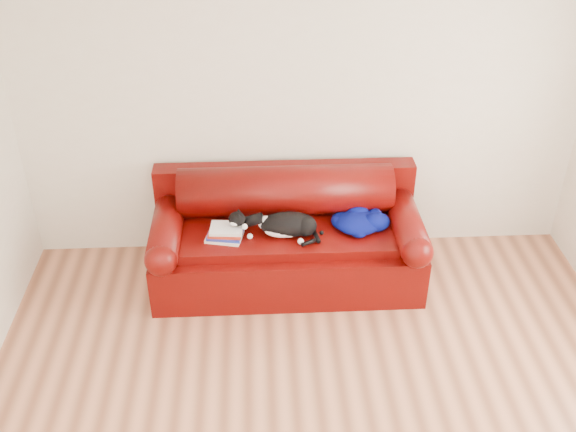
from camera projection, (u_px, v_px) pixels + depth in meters
name	position (u px, v px, depth m)	size (l,w,h in m)	color
ground	(322.00, 422.00, 4.28)	(4.50, 4.50, 0.00)	brown
room_shell	(356.00, 197.00, 3.39)	(4.52, 4.02, 2.61)	beige
sofa_base	(287.00, 254.00, 5.40)	(2.10, 0.90, 0.50)	#3E0502
sofa_back	(286.00, 206.00, 5.44)	(2.10, 1.01, 0.88)	#3E0502
book_stack	(226.00, 233.00, 5.11)	(0.30, 0.26, 0.10)	white
cat	(287.00, 225.00, 5.13)	(0.59, 0.35, 0.22)	black
blanket	(360.00, 221.00, 5.22)	(0.50, 0.40, 0.14)	#020C4D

